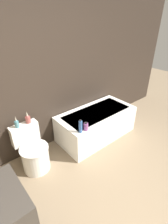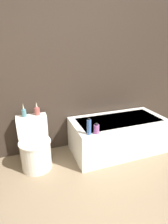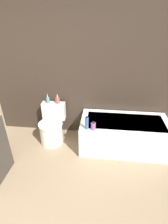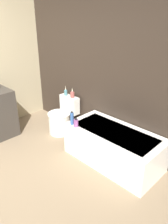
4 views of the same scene
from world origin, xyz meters
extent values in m
cube|color=#332821|center=(0.00, 2.10, 1.30)|extent=(6.40, 0.06, 2.60)
cube|color=white|center=(0.81, 1.68, 0.27)|extent=(1.48, 0.74, 0.53)
cube|color=#B7BCC6|center=(0.81, 1.68, 0.53)|extent=(1.28, 0.54, 0.01)
cylinder|color=white|center=(-0.48, 1.65, 0.20)|extent=(0.41, 0.41, 0.39)
cylinder|color=white|center=(-0.48, 1.65, 0.40)|extent=(0.43, 0.43, 0.02)
cube|color=white|center=(-0.48, 1.93, 0.52)|extent=(0.42, 0.15, 0.33)
cylinder|color=teal|center=(-0.57, 1.92, 0.73)|extent=(0.06, 0.06, 0.10)
sphere|color=teal|center=(-0.57, 1.92, 0.79)|extent=(0.04, 0.04, 0.04)
cone|color=beige|center=(-0.57, 1.92, 0.83)|extent=(0.02, 0.02, 0.09)
cylinder|color=#994C47|center=(-0.39, 1.93, 0.73)|extent=(0.08, 0.08, 0.10)
sphere|color=#994C47|center=(-0.39, 1.93, 0.79)|extent=(0.05, 0.05, 0.05)
cone|color=beige|center=(-0.39, 1.93, 0.83)|extent=(0.03, 0.03, 0.09)
cylinder|color=#335999|center=(0.19, 1.39, 0.64)|extent=(0.06, 0.06, 0.20)
cylinder|color=black|center=(0.19, 1.39, 0.75)|extent=(0.03, 0.03, 0.02)
cylinder|color=#8C4C8C|center=(0.29, 1.38, 0.59)|extent=(0.07, 0.07, 0.12)
cylinder|color=black|center=(0.29, 1.38, 0.66)|extent=(0.04, 0.04, 0.02)
camera|label=1|loc=(-1.17, -0.33, 2.17)|focal=28.00mm
camera|label=2|loc=(-0.55, -0.49, 1.61)|focal=28.00mm
camera|label=3|loc=(0.40, -0.86, 2.09)|focal=28.00mm
camera|label=4|loc=(2.49, -0.66, 2.18)|focal=35.00mm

